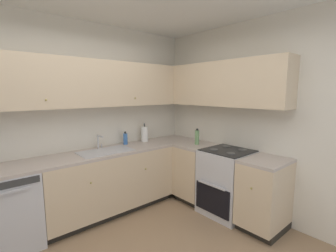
# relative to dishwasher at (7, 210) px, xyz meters

# --- Properties ---
(wall_back) EXTENTS (3.96, 0.05, 2.65)m
(wall_back) POSITION_rel_dishwasher_xyz_m (0.80, 0.33, 0.89)
(wall_back) COLOR silver
(wall_back) RESTS_ON ground_plane
(wall_right) EXTENTS (0.05, 3.55, 2.65)m
(wall_right) POSITION_rel_dishwasher_xyz_m (2.76, -1.42, 0.89)
(wall_right) COLOR silver
(wall_right) RESTS_ON ground_plane
(dishwasher) EXTENTS (0.60, 0.63, 0.86)m
(dishwasher) POSITION_rel_dishwasher_xyz_m (0.00, 0.00, 0.00)
(dishwasher) COLOR silver
(dishwasher) RESTS_ON ground_plane
(lower_cabinets_back) EXTENTS (1.83, 0.62, 0.86)m
(lower_cabinets_back) POSITION_rel_dishwasher_xyz_m (1.22, 0.00, 0.00)
(lower_cabinets_back) COLOR beige
(lower_cabinets_back) RESTS_ON ground_plane
(countertop_back) EXTENTS (3.03, 0.60, 0.03)m
(countertop_back) POSITION_rel_dishwasher_xyz_m (1.22, 0.00, 0.45)
(countertop_back) COLOR #B7A89E
(countertop_back) RESTS_ON lower_cabinets_back
(lower_cabinets_right) EXTENTS (0.62, 1.59, 0.86)m
(lower_cabinets_right) POSITION_rel_dishwasher_xyz_m (2.43, -1.09, 0.00)
(lower_cabinets_right) COLOR beige
(lower_cabinets_right) RESTS_ON ground_plane
(countertop_right) EXTENTS (0.60, 1.59, 0.03)m
(countertop_right) POSITION_rel_dishwasher_xyz_m (2.43, -1.09, 0.45)
(countertop_right) COLOR #B7A89E
(countertop_right) RESTS_ON lower_cabinets_right
(oven_range) EXTENTS (0.68, 0.62, 1.05)m
(oven_range) POSITION_rel_dishwasher_xyz_m (2.45, -1.10, 0.02)
(oven_range) COLOR silver
(oven_range) RESTS_ON ground_plane
(upper_cabinets_back) EXTENTS (2.71, 0.34, 0.62)m
(upper_cabinets_back) POSITION_rel_dishwasher_xyz_m (1.06, 0.14, 1.38)
(upper_cabinets_back) COLOR beige
(upper_cabinets_right) EXTENTS (0.32, 2.14, 0.62)m
(upper_cabinets_right) POSITION_rel_dishwasher_xyz_m (2.57, -0.77, 1.38)
(upper_cabinets_right) COLOR beige
(sink) EXTENTS (0.71, 0.40, 0.10)m
(sink) POSITION_rel_dishwasher_xyz_m (1.16, -0.03, 0.43)
(sink) COLOR #B7B7BC
(sink) RESTS_ON countertop_back
(faucet) EXTENTS (0.07, 0.16, 0.20)m
(faucet) POSITION_rel_dishwasher_xyz_m (1.16, 0.18, 0.59)
(faucet) COLOR silver
(faucet) RESTS_ON countertop_back
(soap_bottle) EXTENTS (0.07, 0.07, 0.20)m
(soap_bottle) POSITION_rel_dishwasher_xyz_m (1.59, 0.18, 0.55)
(soap_bottle) COLOR #3F72BF
(soap_bottle) RESTS_ON countertop_back
(paper_towel_roll) EXTENTS (0.11, 0.11, 0.31)m
(paper_towel_roll) POSITION_rel_dishwasher_xyz_m (1.94, 0.16, 0.59)
(paper_towel_roll) COLOR white
(paper_towel_roll) RESTS_ON countertop_back
(oil_bottle) EXTENTS (0.07, 0.07, 0.24)m
(oil_bottle) POSITION_rel_dishwasher_xyz_m (2.43, -0.54, 0.58)
(oil_bottle) COLOR #729E66
(oil_bottle) RESTS_ON countertop_right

